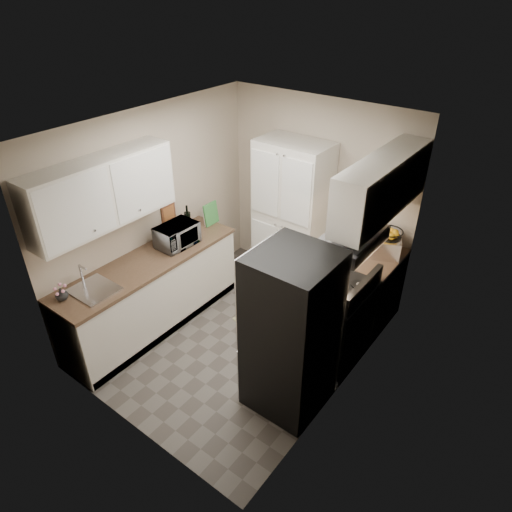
{
  "coord_description": "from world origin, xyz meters",
  "views": [
    {
      "loc": [
        2.62,
        -3.16,
        3.7
      ],
      "look_at": [
        0.11,
        0.15,
        1.1
      ],
      "focal_mm": 32.0,
      "sensor_mm": 36.0,
      "label": 1
    }
  ],
  "objects_px": {
    "microwave": "(177,235)",
    "wine_bottle": "(188,219)",
    "pantry_cabinet": "(291,217)",
    "refrigerator": "(291,333)",
    "electric_range": "(333,321)",
    "toaster_oven": "(386,245)"
  },
  "relations": [
    {
      "from": "microwave",
      "to": "wine_bottle",
      "type": "xyz_separation_m",
      "value": [
        -0.15,
        0.34,
        0.02
      ]
    },
    {
      "from": "pantry_cabinet",
      "to": "refrigerator",
      "type": "distance_m",
      "value": 2.07
    },
    {
      "from": "pantry_cabinet",
      "to": "microwave",
      "type": "relative_size",
      "value": 4.15
    },
    {
      "from": "pantry_cabinet",
      "to": "refrigerator",
      "type": "xyz_separation_m",
      "value": [
        1.14,
        -1.73,
        -0.15
      ]
    },
    {
      "from": "microwave",
      "to": "electric_range",
      "type": "bearing_deg",
      "value": -77.67
    },
    {
      "from": "microwave",
      "to": "wine_bottle",
      "type": "height_order",
      "value": "wine_bottle"
    },
    {
      "from": "electric_range",
      "to": "toaster_oven",
      "type": "height_order",
      "value": "toaster_oven"
    },
    {
      "from": "electric_range",
      "to": "microwave",
      "type": "xyz_separation_m",
      "value": [
        -1.94,
        -0.37,
        0.58
      ]
    },
    {
      "from": "pantry_cabinet",
      "to": "wine_bottle",
      "type": "bearing_deg",
      "value": -133.58
    },
    {
      "from": "pantry_cabinet",
      "to": "refrigerator",
      "type": "height_order",
      "value": "pantry_cabinet"
    },
    {
      "from": "microwave",
      "to": "wine_bottle",
      "type": "distance_m",
      "value": 0.37
    },
    {
      "from": "pantry_cabinet",
      "to": "wine_bottle",
      "type": "xyz_separation_m",
      "value": [
        -0.92,
        -0.96,
        0.08
      ]
    },
    {
      "from": "refrigerator",
      "to": "toaster_oven",
      "type": "bearing_deg",
      "value": 85.25
    },
    {
      "from": "wine_bottle",
      "to": "pantry_cabinet",
      "type": "bearing_deg",
      "value": 46.42
    },
    {
      "from": "refrigerator",
      "to": "wine_bottle",
      "type": "height_order",
      "value": "refrigerator"
    },
    {
      "from": "pantry_cabinet",
      "to": "electric_range",
      "type": "height_order",
      "value": "pantry_cabinet"
    },
    {
      "from": "pantry_cabinet",
      "to": "wine_bottle",
      "type": "height_order",
      "value": "pantry_cabinet"
    },
    {
      "from": "microwave",
      "to": "toaster_oven",
      "type": "distance_m",
      "value": 2.44
    },
    {
      "from": "pantry_cabinet",
      "to": "electric_range",
      "type": "distance_m",
      "value": 1.58
    },
    {
      "from": "pantry_cabinet",
      "to": "toaster_oven",
      "type": "relative_size",
      "value": 5.2
    },
    {
      "from": "microwave",
      "to": "refrigerator",
      "type": "bearing_deg",
      "value": -101.21
    },
    {
      "from": "microwave",
      "to": "wine_bottle",
      "type": "relative_size",
      "value": 1.53
    }
  ]
}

